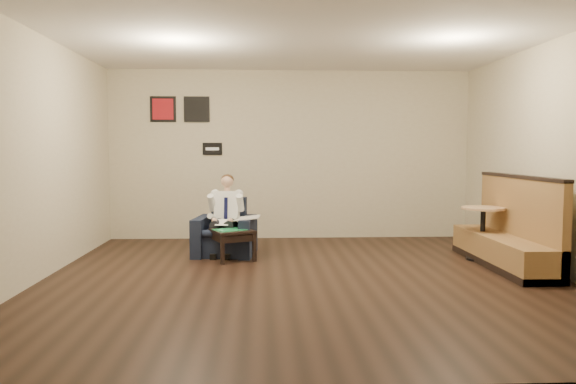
{
  "coord_description": "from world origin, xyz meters",
  "views": [
    {
      "loc": [
        -0.49,
        -6.38,
        1.48
      ],
      "look_at": [
        -0.13,
        1.2,
        0.91
      ],
      "focal_mm": 35.0,
      "sensor_mm": 36.0,
      "label": 1
    }
  ],
  "objects_px": {
    "coffee_mug": "(241,225)",
    "smartphone": "(232,228)",
    "armchair": "(225,227)",
    "cafe_table": "(483,234)",
    "green_folder": "(231,230)",
    "seated_man": "(223,218)",
    "side_table": "(232,245)",
    "banquette": "(504,222)"
  },
  "relations": [
    {
      "from": "banquette",
      "to": "smartphone",
      "type": "bearing_deg",
      "value": 168.62
    },
    {
      "from": "coffee_mug",
      "to": "smartphone",
      "type": "distance_m",
      "value": 0.13
    },
    {
      "from": "seated_man",
      "to": "armchair",
      "type": "bearing_deg",
      "value": 90.0
    },
    {
      "from": "side_table",
      "to": "coffee_mug",
      "type": "distance_m",
      "value": 0.32
    },
    {
      "from": "green_folder",
      "to": "banquette",
      "type": "bearing_deg",
      "value": -8.5
    },
    {
      "from": "banquette",
      "to": "cafe_table",
      "type": "relative_size",
      "value": 3.12
    },
    {
      "from": "armchair",
      "to": "coffee_mug",
      "type": "height_order",
      "value": "armchair"
    },
    {
      "from": "coffee_mug",
      "to": "banquette",
      "type": "bearing_deg",
      "value": -12.02
    },
    {
      "from": "cafe_table",
      "to": "green_folder",
      "type": "bearing_deg",
      "value": 178.05
    },
    {
      "from": "green_folder",
      "to": "coffee_mug",
      "type": "xyz_separation_m",
      "value": [
        0.12,
        0.19,
        0.04
      ]
    },
    {
      "from": "armchair",
      "to": "banquette",
      "type": "xyz_separation_m",
      "value": [
        3.6,
        -0.94,
        0.18
      ]
    },
    {
      "from": "smartphone",
      "to": "cafe_table",
      "type": "distance_m",
      "value": 3.4
    },
    {
      "from": "coffee_mug",
      "to": "smartphone",
      "type": "height_order",
      "value": "coffee_mug"
    },
    {
      "from": "side_table",
      "to": "banquette",
      "type": "distance_m",
      "value": 3.53
    },
    {
      "from": "coffee_mug",
      "to": "armchair",
      "type": "bearing_deg",
      "value": 135.47
    },
    {
      "from": "armchair",
      "to": "banquette",
      "type": "distance_m",
      "value": 3.72
    },
    {
      "from": "armchair",
      "to": "seated_man",
      "type": "xyz_separation_m",
      "value": [
        -0.01,
        -0.1,
        0.15
      ]
    },
    {
      "from": "cafe_table",
      "to": "seated_man",
      "type": "bearing_deg",
      "value": 172.93
    },
    {
      "from": "seated_man",
      "to": "side_table",
      "type": "distance_m",
      "value": 0.47
    },
    {
      "from": "armchair",
      "to": "coffee_mug",
      "type": "xyz_separation_m",
      "value": [
        0.23,
        -0.23,
        0.06
      ]
    },
    {
      "from": "smartphone",
      "to": "cafe_table",
      "type": "height_order",
      "value": "cafe_table"
    },
    {
      "from": "armchair",
      "to": "banquette",
      "type": "relative_size",
      "value": 0.37
    },
    {
      "from": "seated_man",
      "to": "banquette",
      "type": "relative_size",
      "value": 0.49
    },
    {
      "from": "smartphone",
      "to": "coffee_mug",
      "type": "bearing_deg",
      "value": -7.1
    },
    {
      "from": "seated_man",
      "to": "side_table",
      "type": "relative_size",
      "value": 2.15
    },
    {
      "from": "green_folder",
      "to": "coffee_mug",
      "type": "relative_size",
      "value": 4.74
    },
    {
      "from": "armchair",
      "to": "cafe_table",
      "type": "xyz_separation_m",
      "value": [
        3.49,
        -0.54,
        -0.04
      ]
    },
    {
      "from": "armchair",
      "to": "smartphone",
      "type": "height_order",
      "value": "armchair"
    },
    {
      "from": "seated_man",
      "to": "coffee_mug",
      "type": "distance_m",
      "value": 0.29
    },
    {
      "from": "smartphone",
      "to": "cafe_table",
      "type": "xyz_separation_m",
      "value": [
        3.39,
        -0.3,
        -0.06
      ]
    },
    {
      "from": "seated_man",
      "to": "coffee_mug",
      "type": "relative_size",
      "value": 12.45
    },
    {
      "from": "side_table",
      "to": "banquette",
      "type": "bearing_deg",
      "value": -8.99
    },
    {
      "from": "smartphone",
      "to": "cafe_table",
      "type": "bearing_deg",
      "value": -18.7
    },
    {
      "from": "side_table",
      "to": "green_folder",
      "type": "relative_size",
      "value": 1.22
    },
    {
      "from": "seated_man",
      "to": "smartphone",
      "type": "xyz_separation_m",
      "value": [
        0.12,
        -0.14,
        -0.13
      ]
    },
    {
      "from": "green_folder",
      "to": "smartphone",
      "type": "distance_m",
      "value": 0.18
    },
    {
      "from": "armchair",
      "to": "green_folder",
      "type": "xyz_separation_m",
      "value": [
        0.11,
        -0.42,
        0.02
      ]
    },
    {
      "from": "side_table",
      "to": "coffee_mug",
      "type": "xyz_separation_m",
      "value": [
        0.11,
        0.17,
        0.25
      ]
    },
    {
      "from": "armchair",
      "to": "side_table",
      "type": "bearing_deg",
      "value": -65.35
    },
    {
      "from": "smartphone",
      "to": "banquette",
      "type": "xyz_separation_m",
      "value": [
        3.49,
        -0.7,
        0.15
      ]
    },
    {
      "from": "smartphone",
      "to": "banquette",
      "type": "height_order",
      "value": "banquette"
    },
    {
      "from": "banquette",
      "to": "armchair",
      "type": "bearing_deg",
      "value": 165.3
    }
  ]
}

